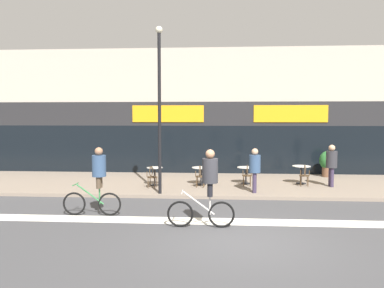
% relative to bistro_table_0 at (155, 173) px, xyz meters
% --- Properties ---
extents(ground_plane, '(120.00, 120.00, 0.00)m').
position_rel_bistro_table_0_xyz_m(ground_plane, '(3.14, -6.44, -0.65)').
color(ground_plane, '#424244').
extents(sidewalk_slab, '(40.00, 5.50, 0.12)m').
position_rel_bistro_table_0_xyz_m(sidewalk_slab, '(3.14, 0.81, -0.59)').
color(sidewalk_slab, gray).
rests_on(sidewalk_slab, ground).
extents(storefront_facade, '(40.00, 4.06, 6.40)m').
position_rel_bistro_table_0_xyz_m(storefront_facade, '(3.14, 5.53, 2.53)').
color(storefront_facade, '#B2A899').
rests_on(storefront_facade, ground).
extents(bike_lane_stripe, '(36.00, 0.70, 0.01)m').
position_rel_bistro_table_0_xyz_m(bike_lane_stripe, '(3.14, -4.79, -0.65)').
color(bike_lane_stripe, silver).
rests_on(bike_lane_stripe, ground).
extents(bistro_table_0, '(0.65, 0.65, 0.76)m').
position_rel_bistro_table_0_xyz_m(bistro_table_0, '(0.00, 0.00, 0.00)').
color(bistro_table_0, black).
rests_on(bistro_table_0, sidewalk_slab).
extents(bistro_table_1, '(0.77, 0.77, 0.73)m').
position_rel_bistro_table_0_xyz_m(bistro_table_1, '(1.91, 0.30, -0.01)').
color(bistro_table_1, black).
rests_on(bistro_table_1, sidewalk_slab).
extents(bistro_table_2, '(0.75, 0.75, 0.71)m').
position_rel_bistro_table_0_xyz_m(bistro_table_2, '(3.81, 0.66, -0.02)').
color(bistro_table_2, black).
rests_on(bistro_table_2, sidewalk_slab).
extents(bistro_table_3, '(0.76, 0.76, 0.76)m').
position_rel_bistro_table_0_xyz_m(bistro_table_3, '(6.16, 0.80, 0.02)').
color(bistro_table_3, black).
rests_on(bistro_table_3, sidewalk_slab).
extents(cafe_chair_0_near, '(0.45, 0.60, 0.90)m').
position_rel_bistro_table_0_xyz_m(cafe_chair_0_near, '(-0.01, -0.63, -0.02)').
color(cafe_chair_0_near, '#4C3823').
rests_on(cafe_chair_0_near, sidewalk_slab).
extents(cafe_chair_1_near, '(0.44, 0.59, 0.90)m').
position_rel_bistro_table_0_xyz_m(cafe_chair_1_near, '(1.91, -0.32, -0.02)').
color(cafe_chair_1_near, '#4C3823').
rests_on(cafe_chair_1_near, sidewalk_slab).
extents(cafe_chair_2_near, '(0.41, 0.58, 0.90)m').
position_rel_bistro_table_0_xyz_m(cafe_chair_2_near, '(3.81, 0.03, -0.02)').
color(cafe_chair_2_near, '#4C3823').
rests_on(cafe_chair_2_near, sidewalk_slab).
extents(cafe_chair_3_near, '(0.44, 0.59, 0.90)m').
position_rel_bistro_table_0_xyz_m(cafe_chair_3_near, '(6.15, 0.18, -0.02)').
color(cafe_chair_3_near, '#4C3823').
rests_on(cafe_chair_3_near, sidewalk_slab).
extents(planter_pot, '(0.72, 0.72, 1.22)m').
position_rel_bistro_table_0_xyz_m(planter_pot, '(7.80, 2.79, 0.16)').
color(planter_pot, brown).
rests_on(planter_pot, sidewalk_slab).
extents(lamp_post, '(0.26, 0.26, 6.10)m').
position_rel_bistro_table_0_xyz_m(lamp_post, '(0.47, -1.63, 2.93)').
color(lamp_post, black).
rests_on(lamp_post, sidewalk_slab).
extents(cyclist_0, '(1.82, 0.48, 2.10)m').
position_rel_bistro_table_0_xyz_m(cyclist_0, '(2.33, -5.39, 0.53)').
color(cyclist_0, black).
rests_on(cyclist_0, ground).
extents(cyclist_1, '(1.78, 0.48, 2.06)m').
position_rel_bistro_table_0_xyz_m(cyclist_1, '(-1.00, -4.39, 0.50)').
color(cyclist_1, black).
rests_on(cyclist_1, ground).
extents(pedestrian_near_end, '(0.47, 0.47, 1.71)m').
position_rel_bistro_table_0_xyz_m(pedestrian_near_end, '(7.23, 0.22, 0.48)').
color(pedestrian_near_end, '#382D47').
rests_on(pedestrian_near_end, sidewalk_slab).
extents(pedestrian_far_end, '(0.49, 0.49, 1.67)m').
position_rel_bistro_table_0_xyz_m(pedestrian_far_end, '(3.99, -1.19, 0.46)').
color(pedestrian_far_end, '#382D47').
rests_on(pedestrian_far_end, sidewalk_slab).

